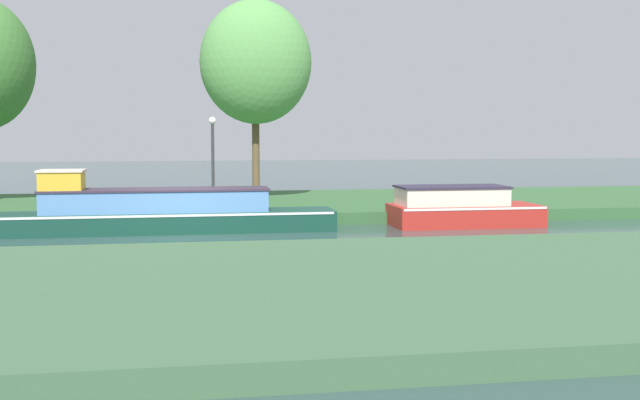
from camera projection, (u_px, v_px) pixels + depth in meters
name	position (u px, v px, depth m)	size (l,w,h in m)	color
ground_plane	(184.00, 237.00, 22.52)	(120.00, 120.00, 0.00)	#2F4746
riverbank_far	(184.00, 207.00, 29.37)	(72.00, 10.00, 0.40)	#325E33
riverbank_near	(184.00, 293.00, 13.67)	(72.00, 10.00, 0.40)	#3C5F3F
red_barge	(461.00, 208.00, 25.15)	(4.75, 2.08, 1.29)	#B12821
forest_narrowboat	(158.00, 212.00, 23.51)	(10.25, 1.76, 1.91)	#133D30
willow_tree_centre	(256.00, 62.00, 29.59)	(4.24, 3.23, 7.61)	brown
lamp_post	(213.00, 153.00, 25.62)	(0.24, 0.24, 3.11)	#333338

